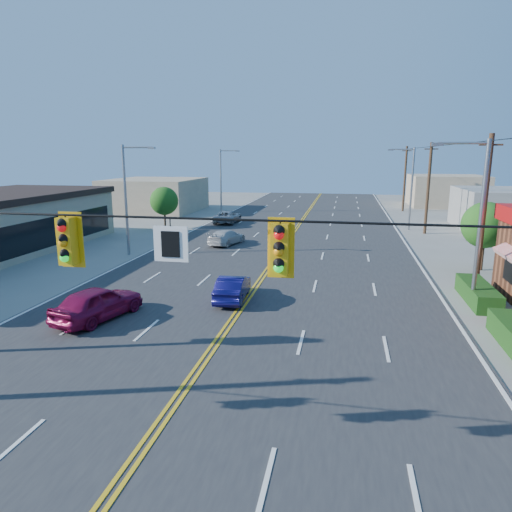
% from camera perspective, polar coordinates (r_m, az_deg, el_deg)
% --- Properties ---
extents(ground, '(160.00, 160.00, 0.00)m').
position_cam_1_polar(ground, '(12.39, -15.14, -23.91)').
color(ground, gray).
rests_on(ground, ground).
extents(road, '(20.00, 120.00, 0.06)m').
position_cam_1_polar(road, '(30.11, 1.72, -1.41)').
color(road, '#2D2D30').
rests_on(road, ground).
extents(signal_span, '(24.32, 0.34, 9.00)m').
position_cam_1_polar(signal_span, '(10.37, -17.26, -1.36)').
color(signal_span, '#47301E').
rests_on(signal_span, ground).
extents(streetlight_se, '(2.55, 0.25, 8.00)m').
position_cam_1_polar(streetlight_se, '(23.78, 25.86, 4.61)').
color(streetlight_se, gray).
rests_on(streetlight_se, ground).
extents(streetlight_ne, '(2.55, 0.25, 8.00)m').
position_cam_1_polar(streetlight_ne, '(47.30, 18.66, 8.53)').
color(streetlight_ne, gray).
rests_on(streetlight_ne, ground).
extents(streetlight_sw, '(2.55, 0.25, 8.00)m').
position_cam_1_polar(streetlight_sw, '(34.64, -15.71, 7.49)').
color(streetlight_sw, gray).
rests_on(streetlight_sw, ground).
extents(streetlight_nw, '(2.55, 0.25, 8.00)m').
position_cam_1_polar(streetlight_nw, '(58.99, -4.23, 9.80)').
color(streetlight_nw, gray).
rests_on(streetlight_nw, ground).
extents(utility_pole_near, '(0.28, 0.28, 8.40)m').
position_cam_1_polar(utility_pole_near, '(28.02, 26.57, 4.91)').
color(utility_pole_near, '#47301E').
rests_on(utility_pole_near, ground).
extents(utility_pole_mid, '(0.28, 0.28, 8.40)m').
position_cam_1_polar(utility_pole_mid, '(45.55, 20.72, 7.85)').
color(utility_pole_mid, '#47301E').
rests_on(utility_pole_mid, ground).
extents(utility_pole_far, '(0.28, 0.28, 8.40)m').
position_cam_1_polar(utility_pole_far, '(63.35, 18.11, 9.13)').
color(utility_pole_far, '#47301E').
rests_on(utility_pole_far, ground).
extents(tree_kfc_rear, '(2.94, 2.94, 4.41)m').
position_cam_1_polar(tree_kfc_rear, '(32.34, 26.76, 3.47)').
color(tree_kfc_rear, '#47301E').
rests_on(tree_kfc_rear, ground).
extents(tree_west, '(2.80, 2.80, 4.20)m').
position_cam_1_polar(tree_west, '(46.58, -11.41, 6.76)').
color(tree_west, '#47301E').
rests_on(tree_west, ground).
extents(bld_west_far, '(11.00, 12.00, 4.20)m').
position_cam_1_polar(bld_west_far, '(62.20, -12.47, 7.46)').
color(bld_west_far, tan).
rests_on(bld_west_far, ground).
extents(bld_east_far, '(10.00, 10.00, 4.40)m').
position_cam_1_polar(bld_east_far, '(72.43, 22.65, 7.55)').
color(bld_east_far, tan).
rests_on(bld_east_far, ground).
extents(car_magenta, '(2.90, 4.77, 1.52)m').
position_cam_1_polar(car_magenta, '(21.66, -19.15, -5.70)').
color(car_magenta, maroon).
rests_on(car_magenta, ground).
extents(car_blue, '(1.57, 3.90, 1.26)m').
position_cam_1_polar(car_blue, '(23.22, -2.93, -4.12)').
color(car_blue, '#110E54').
rests_on(car_blue, ground).
extents(car_white, '(2.73, 4.48, 1.21)m').
position_cam_1_polar(car_white, '(37.63, -3.70, 2.29)').
color(car_white, '#B8B8B8').
rests_on(car_white, ground).
extents(car_silver, '(2.31, 4.81, 1.32)m').
position_cam_1_polar(car_silver, '(49.65, -3.58, 4.84)').
color(car_silver, '#96979B').
rests_on(car_silver, ground).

